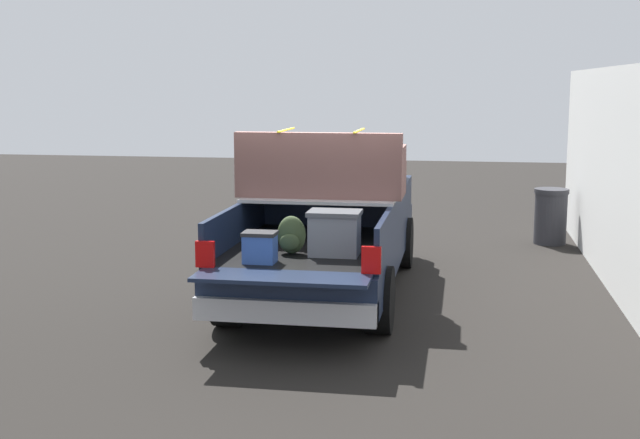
% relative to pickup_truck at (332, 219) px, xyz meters
% --- Properties ---
extents(ground_plane, '(40.00, 40.00, 0.00)m').
position_rel_pickup_truck_xyz_m(ground_plane, '(-0.35, 0.00, -0.95)').
color(ground_plane, black).
extents(pickup_truck, '(6.05, 2.09, 2.23)m').
position_rel_pickup_truck_xyz_m(pickup_truck, '(0.00, 0.00, 0.00)').
color(pickup_truck, '#162138').
rests_on(pickup_truck, ground_plane).
extents(building_facade, '(10.22, 0.36, 3.04)m').
position_rel_pickup_truck_xyz_m(building_facade, '(0.59, -3.95, 0.57)').
color(building_facade, white).
rests_on(building_facade, ground_plane).
extents(trash_can, '(0.60, 0.60, 0.98)m').
position_rel_pickup_truck_xyz_m(trash_can, '(3.77, -3.32, -0.45)').
color(trash_can, '#2D2D33').
rests_on(trash_can, ground_plane).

